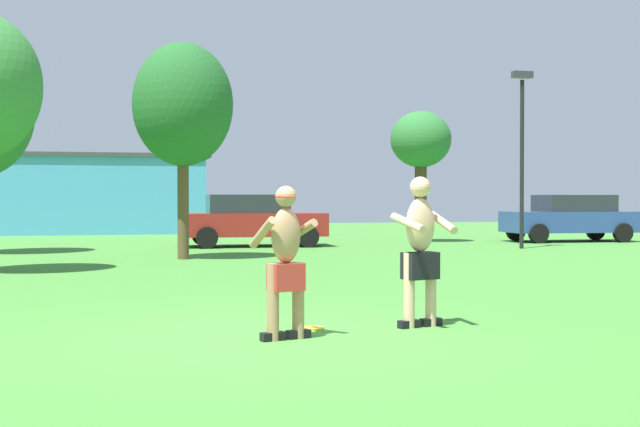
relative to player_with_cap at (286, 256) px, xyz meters
name	(u,v)px	position (x,y,z in m)	size (l,w,h in m)	color
ground_plane	(269,337)	(-0.14, 0.17, -0.88)	(80.00, 80.00, 0.00)	#428433
player_with_cap	(286,256)	(0.00, 0.00, 0.00)	(0.70, 0.66, 1.63)	black
player_in_black	(421,247)	(1.68, 0.50, 0.04)	(0.67, 0.75, 1.74)	black
frisbee	(311,328)	(0.42, 0.61, -0.87)	(0.29, 0.29, 0.03)	yellow
car_red_near_post	(252,219)	(2.25, 17.25, -0.06)	(4.33, 2.08, 1.58)	maroon
car_blue_far_end	(570,217)	(13.19, 17.75, -0.06)	(4.36, 2.14, 1.58)	#2D478C
lamp_post	(522,139)	(9.78, 14.40, 2.33)	(0.60, 0.24, 5.18)	black
outbuilding_behind_lot	(70,194)	(-3.72, 28.94, 0.76)	(11.37, 5.26, 3.28)	#4C9ED1
tree_behind_players	(421,143)	(8.11, 18.46, 2.44)	(2.03, 2.03, 4.37)	#4C3823
tree_near_building	(183,105)	(-0.19, 12.22, 2.83)	(2.42, 2.42, 5.24)	brown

